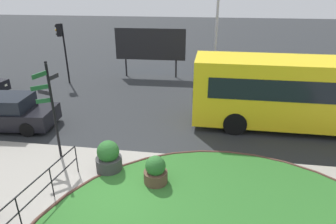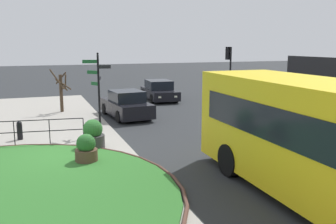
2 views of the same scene
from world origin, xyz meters
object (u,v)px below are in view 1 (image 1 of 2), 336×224
(lamppost_tall, at_px, (218,3))
(planter_near_signpost, at_px, (109,158))
(car_near_lane, at_px, (8,113))
(billboard_left, at_px, (150,45))
(signpost_directional, at_px, (51,104))
(traffic_light_near, at_px, (62,40))
(bus_yellow, at_px, (312,93))
(planter_kerbside, at_px, (156,172))

(lamppost_tall, bearing_deg, planter_near_signpost, -108.34)
(car_near_lane, distance_m, billboard_left, 10.29)
(signpost_directional, height_order, billboard_left, signpost_directional)
(traffic_light_near, height_order, lamppost_tall, lamppost_tall)
(signpost_directional, relative_size, traffic_light_near, 0.95)
(signpost_directional, xyz_separation_m, billboard_left, (1.24, 11.11, 0.09))
(lamppost_tall, relative_size, billboard_left, 1.93)
(bus_yellow, distance_m, lamppost_tall, 7.98)
(lamppost_tall, height_order, planter_near_signpost, lamppost_tall)
(signpost_directional, bearing_deg, lamppost_tall, 60.23)
(planter_kerbside, bearing_deg, billboard_left, 102.26)
(lamppost_tall, xyz_separation_m, billboard_left, (-4.42, 1.21, -2.77))
(car_near_lane, relative_size, planter_kerbside, 4.22)
(traffic_light_near, bearing_deg, lamppost_tall, 170.29)
(planter_kerbside, bearing_deg, planter_near_signpost, 163.91)
(billboard_left, bearing_deg, traffic_light_near, -157.56)
(lamppost_tall, distance_m, planter_kerbside, 12.03)
(planter_near_signpost, xyz_separation_m, planter_kerbside, (1.72, -0.50, -0.06))
(bus_yellow, xyz_separation_m, planter_kerbside, (-5.97, -5.10, -1.20))
(signpost_directional, relative_size, planter_near_signpost, 3.15)
(signpost_directional, bearing_deg, bus_yellow, 22.06)
(lamppost_tall, relative_size, planter_kerbside, 9.19)
(traffic_light_near, bearing_deg, signpost_directional, 98.10)
(car_near_lane, distance_m, planter_near_signpost, 6.24)
(bus_yellow, bearing_deg, traffic_light_near, -18.69)
(lamppost_tall, bearing_deg, traffic_light_near, -173.35)
(planter_near_signpost, distance_m, planter_kerbside, 1.79)
(billboard_left, xyz_separation_m, planter_near_signpost, (0.94, -11.72, -1.72))
(signpost_directional, relative_size, bus_yellow, 0.36)
(traffic_light_near, height_order, planter_kerbside, traffic_light_near)
(traffic_light_near, bearing_deg, planter_kerbside, 112.24)
(bus_yellow, bearing_deg, planter_kerbside, 40.84)
(billboard_left, bearing_deg, planter_near_signpost, -87.07)
(billboard_left, relative_size, planter_kerbside, 4.76)
(signpost_directional, xyz_separation_m, bus_yellow, (9.86, 4.00, -0.48))
(traffic_light_near, bearing_deg, billboard_left, -172.27)
(signpost_directional, xyz_separation_m, car_near_lane, (-3.45, 2.08, -1.47))
(car_near_lane, relative_size, planter_near_signpost, 3.74)
(car_near_lane, height_order, lamppost_tall, lamppost_tall)
(traffic_light_near, xyz_separation_m, planter_near_signpost, (6.16, -9.38, -2.28))
(bus_yellow, distance_m, billboard_left, 11.19)
(planter_kerbside, bearing_deg, signpost_directional, 164.15)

